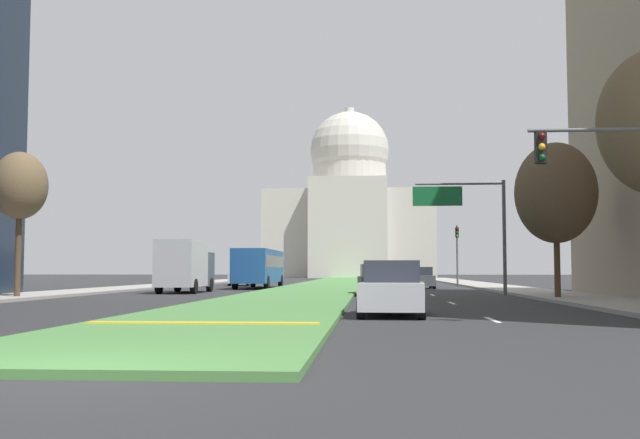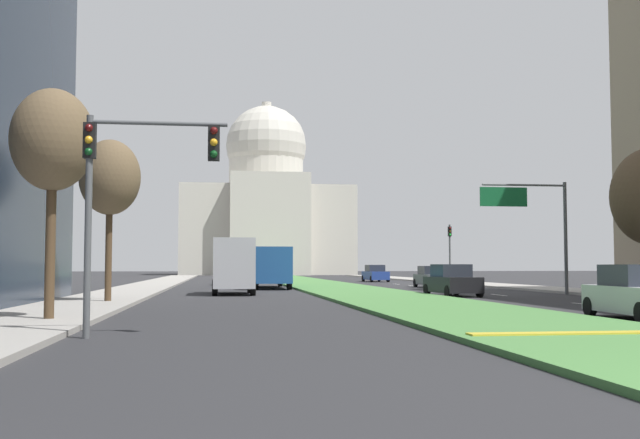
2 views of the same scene
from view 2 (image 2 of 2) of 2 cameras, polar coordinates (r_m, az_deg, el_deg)
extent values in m
plane|color=#2B2B2D|center=(73.54, -1.11, -4.82)|extent=(286.69, 286.69, 0.00)
cube|color=#4C8442|center=(67.06, -0.48, -4.88)|extent=(6.20, 117.28, 0.14)
cube|color=gold|center=(18.14, 19.72, -8.12)|extent=(5.58, 0.50, 0.04)
cube|color=silver|center=(34.65, 19.52, -6.08)|extent=(0.16, 2.40, 0.01)
cube|color=silver|center=(43.99, 13.43, -5.60)|extent=(0.16, 2.40, 0.01)
cube|color=silver|center=(53.24, 9.65, -5.26)|extent=(0.16, 2.40, 0.01)
cube|color=silver|center=(62.60, 7.01, -5.02)|extent=(0.16, 2.40, 0.01)
cube|color=silver|center=(68.06, 5.81, -4.90)|extent=(0.16, 2.40, 0.01)
cube|color=silver|center=(76.00, 4.39, -4.76)|extent=(0.16, 2.40, 0.01)
cube|color=#9E9991|center=(60.30, -12.89, -4.95)|extent=(4.00, 117.28, 0.15)
cube|color=#9E9991|center=(63.96, 12.67, -4.86)|extent=(4.00, 117.28, 0.15)
cube|color=beige|center=(138.59, -4.13, -0.92)|extent=(30.80, 19.43, 15.82)
cube|color=beige|center=(126.96, -3.81, -0.33)|extent=(13.55, 4.00, 17.40)
cylinder|color=beige|center=(139.48, -4.11, 3.44)|extent=(13.69, 13.69, 5.43)
sphere|color=beige|center=(140.22, -4.10, 5.60)|extent=(14.87, 14.87, 14.87)
cylinder|color=beige|center=(141.43, -4.09, 8.28)|extent=(1.80, 1.80, 3.00)
cylinder|color=#515456|center=(18.24, -17.21, -0.47)|extent=(0.16, 0.16, 5.20)
cube|color=black|center=(18.44, -17.10, 5.75)|extent=(0.28, 0.24, 0.84)
sphere|color=#510F0F|center=(18.35, -17.16, 6.68)|extent=(0.18, 0.18, 0.18)
sphere|color=#F2A51E|center=(18.31, -17.17, 5.82)|extent=(0.18, 0.18, 0.18)
sphere|color=#0F4219|center=(18.27, -17.19, 4.95)|extent=(0.18, 0.18, 0.18)
cylinder|color=#515456|center=(18.32, -12.10, 7.16)|extent=(3.20, 0.10, 0.10)
cube|color=black|center=(18.19, -8.07, 5.76)|extent=(0.28, 0.24, 0.84)
sphere|color=#510F0F|center=(18.10, -8.07, 6.70)|extent=(0.18, 0.18, 0.18)
sphere|color=#F2A51E|center=(18.05, -8.08, 5.83)|extent=(0.18, 0.18, 0.18)
sphere|color=#0F4219|center=(18.01, -8.08, 4.95)|extent=(0.18, 0.18, 0.18)
cylinder|color=#515456|center=(65.46, 9.85, -2.65)|extent=(0.16, 0.16, 5.20)
cube|color=black|center=(65.52, 9.83, -0.90)|extent=(0.28, 0.24, 0.84)
sphere|color=#510F0F|center=(65.40, 9.86, -0.65)|extent=(0.18, 0.18, 0.18)
sphere|color=#4C380F|center=(65.38, 9.86, -0.90)|extent=(0.18, 0.18, 0.18)
sphere|color=#1ED838|center=(65.37, 9.87, -1.14)|extent=(0.18, 0.18, 0.18)
cylinder|color=#515456|center=(45.54, 18.17, -1.36)|extent=(0.20, 0.20, 6.50)
cylinder|color=#515456|center=(44.73, 15.22, 2.54)|extent=(4.97, 0.12, 0.12)
cube|color=#146033|center=(44.15, 13.78, 1.69)|extent=(2.80, 0.08, 1.10)
cylinder|color=#4C3823|center=(23.13, -19.81, -1.76)|extent=(0.29, 0.29, 4.61)
ellipsoid|color=brown|center=(23.41, -19.65, 5.74)|extent=(2.41, 2.41, 3.01)
cylinder|color=#4C3823|center=(33.83, -15.77, -2.24)|extent=(0.29, 0.29, 4.70)
ellipsoid|color=brown|center=(34.04, -15.68, 3.11)|extent=(2.64, 2.64, 3.30)
cube|color=#282D38|center=(25.46, 23.01, -3.92)|extent=(1.79, 2.16, 0.67)
cylinder|color=black|center=(26.49, 19.82, -6.25)|extent=(0.25, 0.65, 0.64)
cube|color=black|center=(41.66, 10.03, -4.89)|extent=(2.20, 4.29, 0.84)
cube|color=#282D38|center=(41.80, 9.93, -3.84)|extent=(1.82, 2.11, 0.69)
cylinder|color=black|center=(40.49, 12.04, -5.36)|extent=(0.26, 0.65, 0.64)
cylinder|color=black|center=(39.83, 9.72, -5.42)|extent=(0.26, 0.65, 0.64)
cylinder|color=black|center=(43.51, 10.32, -5.24)|extent=(0.26, 0.65, 0.64)
cylinder|color=black|center=(42.89, 8.13, -5.29)|extent=(0.26, 0.65, 0.64)
cube|color=#4C5156|center=(58.00, 8.52, -4.53)|extent=(1.89, 4.35, 0.78)
cube|color=#282D38|center=(58.16, 8.47, -3.83)|extent=(1.66, 2.09, 0.64)
cylinder|color=black|center=(56.60, 9.84, -4.83)|extent=(0.22, 0.64, 0.64)
cylinder|color=black|center=(56.12, 8.16, -4.86)|extent=(0.22, 0.64, 0.64)
cylinder|color=black|center=(59.90, 8.86, -4.77)|extent=(0.22, 0.64, 0.64)
cylinder|color=black|center=(59.45, 7.27, -4.79)|extent=(0.22, 0.64, 0.64)
cube|color=silver|center=(65.25, -7.03, -4.38)|extent=(1.83, 4.42, 0.87)
cube|color=#282D38|center=(65.07, -7.02, -3.69)|extent=(1.59, 2.13, 0.71)
cylinder|color=black|center=(67.02, -7.73, -4.64)|extent=(0.23, 0.64, 0.64)
cylinder|color=black|center=(67.02, -6.33, -4.65)|extent=(0.23, 0.64, 0.64)
cylinder|color=black|center=(63.52, -7.77, -4.70)|extent=(0.23, 0.64, 0.64)
cylinder|color=black|center=(63.52, -6.29, -4.71)|extent=(0.23, 0.64, 0.64)
cube|color=navy|center=(77.35, 4.23, -4.27)|extent=(2.05, 4.60, 0.83)
cube|color=#282D38|center=(77.52, 4.20, -3.71)|extent=(1.73, 2.24, 0.68)
cylinder|color=black|center=(75.81, 5.20, -4.52)|extent=(0.25, 0.65, 0.64)
cylinder|color=black|center=(75.39, 3.94, -4.53)|extent=(0.25, 0.65, 0.64)
cylinder|color=black|center=(79.32, 4.51, -4.48)|extent=(0.25, 0.65, 0.64)
cylinder|color=black|center=(78.92, 3.31, -4.49)|extent=(0.25, 0.65, 0.64)
cube|color=#4C5156|center=(46.30, -6.65, -3.77)|extent=(2.30, 2.00, 2.20)
cube|color=#B2B2B7|center=(43.10, -6.58, -3.33)|extent=(2.30, 4.40, 2.80)
cylinder|color=black|center=(46.32, -7.96, -5.00)|extent=(0.30, 0.90, 0.90)
cylinder|color=black|center=(46.35, -5.35, -5.01)|extent=(0.30, 0.90, 0.90)
cylinder|color=black|center=(42.02, -8.00, -5.15)|extent=(0.30, 0.90, 0.90)
cylinder|color=black|center=(42.05, -5.13, -5.17)|extent=(0.30, 0.90, 0.90)
cube|color=#1E4C8C|center=(55.91, -3.89, -3.48)|extent=(2.50, 11.00, 2.50)
cube|color=#232833|center=(55.91, -3.88, -3.12)|extent=(2.52, 10.12, 0.90)
cylinder|color=black|center=(60.15, -5.25, -4.62)|extent=(0.32, 1.00, 1.00)
cylinder|color=black|center=(60.29, -3.06, -4.62)|extent=(0.32, 1.00, 1.00)
cylinder|color=black|center=(51.96, -4.89, -4.80)|extent=(0.32, 1.00, 1.00)
cylinder|color=black|center=(52.12, -2.35, -4.80)|extent=(0.32, 1.00, 1.00)
camera|label=1|loc=(12.37, 89.88, -1.19)|focal=41.89mm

